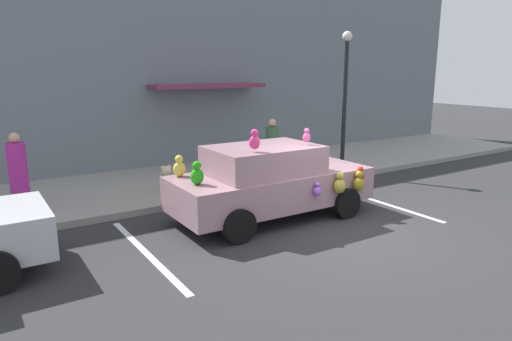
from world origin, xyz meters
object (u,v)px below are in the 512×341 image
street_lamp_post (345,87)px  pedestrian_near_shopfront (272,151)px  plush_covered_car (270,181)px  teddy_bear_on_sidewalk (167,180)px  pedestrian_walking_past (19,175)px

street_lamp_post → pedestrian_near_shopfront: bearing=173.5°
plush_covered_car → pedestrian_near_shopfront: plush_covered_car is taller
teddy_bear_on_sidewalk → street_lamp_post: size_ratio=0.17×
street_lamp_post → pedestrian_walking_past: 8.56m
teddy_bear_on_sidewalk → street_lamp_post: street_lamp_post is taller
plush_covered_car → pedestrian_near_shopfront: 2.91m
street_lamp_post → pedestrian_walking_past: (-8.36, 0.79, -1.65)m
plush_covered_car → pedestrian_near_shopfront: bearing=54.3°
plush_covered_car → pedestrian_walking_past: bearing=146.5°
pedestrian_near_shopfront → teddy_bear_on_sidewalk: bearing=175.9°
pedestrian_near_shopfront → plush_covered_car: bearing=-125.7°
plush_covered_car → pedestrian_walking_past: (-4.35, 2.88, 0.11)m
plush_covered_car → pedestrian_walking_past: plush_covered_car is taller
teddy_bear_on_sidewalk → pedestrian_walking_past: size_ratio=0.40×
pedestrian_walking_past → pedestrian_near_shopfront: bearing=-4.9°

